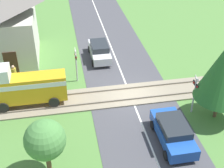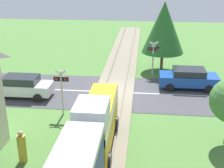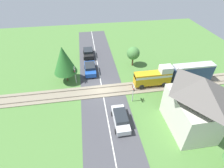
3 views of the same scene
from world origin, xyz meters
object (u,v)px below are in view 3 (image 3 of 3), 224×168
crossing_signal_west_approach (75,73)px  car_far_side (121,119)px  car_near_crossing (90,68)px  train (175,74)px  crossing_signal_east_approach (133,91)px  station_building (194,105)px  pedestrian_by_station (169,96)px  car_behind_queue (88,53)px

crossing_signal_west_approach → car_far_side: bearing=30.2°
car_near_crossing → train: bearing=66.7°
train → crossing_signal_east_approach: size_ratio=4.13×
crossing_signal_west_approach → station_building: size_ratio=0.42×
train → crossing_signal_east_approach: (2.77, -7.19, 0.03)m
station_building → pedestrian_by_station: bearing=-175.8°
train → car_behind_queue: 16.76m
car_behind_queue → pedestrian_by_station: 17.80m
car_far_side → car_behind_queue: car_far_side is taller
car_near_crossing → pedestrian_by_station: pedestrian_by_station is taller
pedestrian_by_station → car_behind_queue: bearing=-144.9°
pedestrian_by_station → car_far_side: bearing=-68.7°
car_near_crossing → station_building: 17.16m
train → car_behind_queue: bearing=-131.9°
car_near_crossing → car_far_side: 12.00m
crossing_signal_west_approach → station_building: bearing=50.5°
station_building → pedestrian_by_station: station_building is taller
train → crossing_signal_east_approach: train is taller
train → crossing_signal_west_approach: bearing=-100.6°
train → crossing_signal_west_approach: train is taller
station_building → crossing_signal_west_approach: bearing=-129.5°
car_behind_queue → station_building: station_building is taller
pedestrian_by_station → crossing_signal_west_approach: bearing=-116.1°
car_near_crossing → crossing_signal_east_approach: size_ratio=1.44×
car_far_side → crossing_signal_west_approach: (-9.05, -5.26, 1.10)m
car_near_crossing → car_far_side: size_ratio=1.01×
car_far_side → crossing_signal_east_approach: (-3.50, 2.38, 1.10)m
train → station_building: bearing=-13.5°
crossing_signal_east_approach → pedestrian_by_station: 5.14m
train → car_far_side: train is taller
car_far_side → crossing_signal_east_approach: crossing_signal_east_approach is taller
car_behind_queue → station_building: size_ratio=0.58×
crossing_signal_west_approach → pedestrian_by_station: (6.18, 12.61, -1.16)m
car_far_side → crossing_signal_west_approach: 10.52m
train → car_near_crossing: 13.60m
car_near_crossing → pedestrian_by_station: bearing=49.3°
crossing_signal_east_approach → crossing_signal_west_approach: bearing=-126.0°
crossing_signal_east_approach → station_building: 7.53m
car_near_crossing → car_behind_queue: bearing=180.0°
car_behind_queue → crossing_signal_east_approach: crossing_signal_east_approach is taller
crossing_signal_east_approach → station_building: size_ratio=0.42×
train → crossing_signal_west_approach: (-2.77, -14.83, 0.03)m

